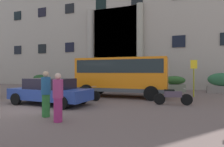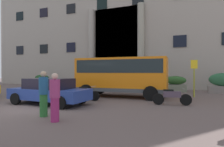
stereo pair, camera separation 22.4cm
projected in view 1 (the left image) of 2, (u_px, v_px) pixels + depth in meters
The scene contains 15 objects.
ground_plane at pixel (31, 109), 9.31m from camera, with size 80.00×64.00×0.12m, color #665450.
office_building_facade at pixel (129, 3), 25.53m from camera, with size 37.38×9.62×21.87m.
orange_minibus at pixel (122, 74), 13.40m from camera, with size 6.30×2.89×2.71m.
bus_stop_sign at pixel (194, 74), 13.27m from camera, with size 0.44×0.08×2.59m.
hedge_planter_far_west at pixel (84, 83), 20.55m from camera, with size 2.05×0.90×1.23m.
hedge_planter_west at pixel (175, 84), 17.08m from camera, with size 1.91×0.97×1.38m.
hedge_planter_entrance_left at pixel (140, 84), 18.28m from camera, with size 1.65×0.79×1.21m.
hedge_planter_east at pixel (40, 81), 22.34m from camera, with size 2.11×0.90×1.44m.
hedge_planter_far_east at pixel (222, 83), 15.69m from camera, with size 2.18×0.73×1.67m.
parked_coupe_end at pixel (50, 91), 10.31m from camera, with size 4.55×2.12×1.40m.
motorcycle_near_kerb at pixel (172, 96), 10.12m from camera, with size 1.98×0.66×0.89m.
motorcycle_far_end at pixel (86, 93), 11.80m from camera, with size 1.91×0.55×0.89m.
scooter_by_planter at pixel (48, 91), 12.68m from camera, with size 1.88×0.77×0.89m.
pedestrian_woman_dark_dress at pixel (58, 97), 6.69m from camera, with size 0.36×0.36×1.72m.
pedestrian_child_trailing at pixel (46, 94), 7.45m from camera, with size 0.36×0.36×1.79m.
Camera 1 is at (7.01, -7.26, 1.76)m, focal length 30.56 mm.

